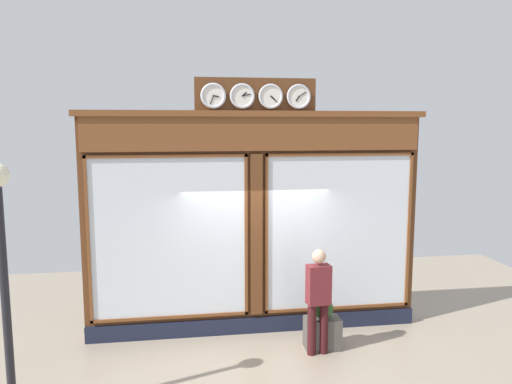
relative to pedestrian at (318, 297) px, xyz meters
name	(u,v)px	position (x,y,z in m)	size (l,w,h in m)	color
shop_facade	(255,222)	(0.84, -1.07, 1.01)	(5.84, 0.42, 4.35)	#5B3319
pedestrian	(318,297)	(0.00, 0.00, 0.00)	(0.38, 0.25, 1.69)	#3A1316
street_lamp	(2,252)	(4.15, 1.20, 1.19)	(0.28, 0.28, 3.16)	black
planter_box	(322,333)	(-0.13, -0.17, -0.68)	(0.56, 0.36, 0.51)	#4C4742
planter_shrub	(323,308)	(-0.13, -0.17, -0.26)	(0.33, 0.33, 0.33)	#285623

